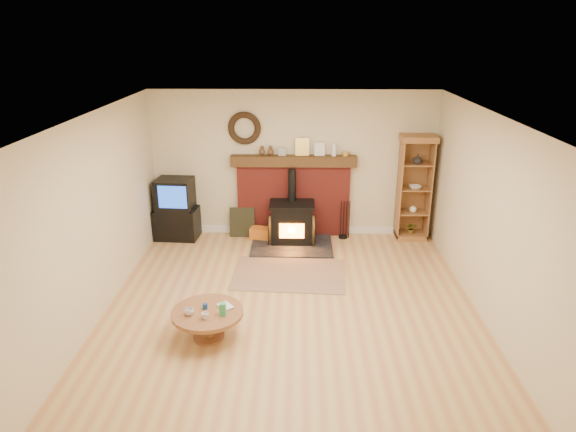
{
  "coord_description": "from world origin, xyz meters",
  "views": [
    {
      "loc": [
        0.08,
        -6.09,
        3.59
      ],
      "look_at": [
        -0.06,
        1.0,
        0.97
      ],
      "focal_mm": 32.0,
      "sensor_mm": 36.0,
      "label": 1
    }
  ],
  "objects_px": {
    "coffee_table": "(208,316)",
    "wood_stove": "(292,224)",
    "tv_unit": "(176,210)",
    "curio_cabinet": "(414,188)"
  },
  "relations": [
    {
      "from": "curio_cabinet",
      "to": "coffee_table",
      "type": "height_order",
      "value": "curio_cabinet"
    },
    {
      "from": "tv_unit",
      "to": "wood_stove",
      "type": "bearing_deg",
      "value": -5.39
    },
    {
      "from": "tv_unit",
      "to": "coffee_table",
      "type": "height_order",
      "value": "tv_unit"
    },
    {
      "from": "coffee_table",
      "to": "wood_stove",
      "type": "bearing_deg",
      "value": 71.85
    },
    {
      "from": "wood_stove",
      "to": "tv_unit",
      "type": "height_order",
      "value": "wood_stove"
    },
    {
      "from": "tv_unit",
      "to": "coffee_table",
      "type": "relative_size",
      "value": 1.26
    },
    {
      "from": "wood_stove",
      "to": "coffee_table",
      "type": "relative_size",
      "value": 1.61
    },
    {
      "from": "curio_cabinet",
      "to": "wood_stove",
      "type": "bearing_deg",
      "value": -172.52
    },
    {
      "from": "wood_stove",
      "to": "curio_cabinet",
      "type": "distance_m",
      "value": 2.23
    },
    {
      "from": "wood_stove",
      "to": "coffee_table",
      "type": "height_order",
      "value": "wood_stove"
    }
  ]
}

